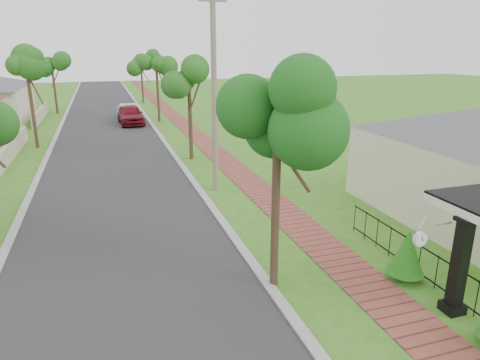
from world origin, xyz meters
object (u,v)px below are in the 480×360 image
near_tree (278,119)px  porch_post (458,271)px  utility_pole (214,95)px  parked_car_red (130,115)px  parked_car_white (129,112)px  station_clock (422,238)px

near_tree → porch_post: bearing=-33.7°
utility_pole → porch_post: bearing=-74.0°
utility_pole → near_tree: bearing=-94.0°
parked_car_red → parked_car_white: (0.05, 2.80, -0.15)m
parked_car_red → near_tree: size_ratio=0.82×
station_clock → parked_car_red: bearing=98.9°
station_clock → porch_post: bearing=-25.1°
parked_car_red → station_clock: bearing=-84.0°
near_tree → utility_pole: utility_pole is taller
parked_car_red → utility_pole: utility_pole is taller
porch_post → station_clock: bearing=154.9°
near_tree → utility_pole: (0.60, 8.50, -0.32)m
parked_car_red → station_clock: station_clock is taller
parked_car_red → parked_car_white: 2.81m
porch_post → utility_pole: 11.88m
porch_post → near_tree: (-3.75, 2.50, 3.50)m
station_clock → parked_car_white: bearing=98.1°
near_tree → station_clock: bearing=-35.9°
near_tree → station_clock: (2.90, -2.10, -2.67)m
parked_car_white → near_tree: size_ratio=0.70×
near_tree → utility_pole: 8.53m
parked_car_white → station_clock: (4.65, -32.65, 1.28)m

